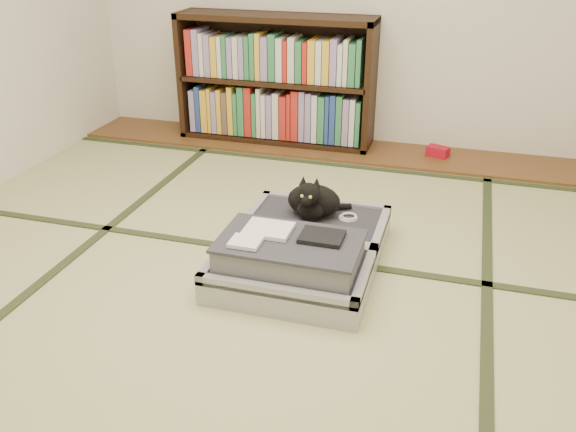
# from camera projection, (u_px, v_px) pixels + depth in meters

# --- Properties ---
(floor) EXTENTS (4.50, 4.50, 0.00)m
(floor) POSITION_uv_depth(u_px,v_px,m) (255.00, 297.00, 2.74)
(floor) COLOR tan
(floor) RESTS_ON ground
(wood_strip) EXTENTS (4.00, 0.50, 0.02)m
(wood_strip) POSITION_uv_depth(u_px,v_px,m) (345.00, 150.00, 4.46)
(wood_strip) COLOR brown
(wood_strip) RESTS_ON ground
(red_item) EXTENTS (0.17, 0.14, 0.07)m
(red_item) POSITION_uv_depth(u_px,v_px,m) (438.00, 151.00, 4.30)
(red_item) COLOR #AB0D1D
(red_item) RESTS_ON wood_strip
(tatami_borders) EXTENTS (4.00, 4.50, 0.01)m
(tatami_borders) POSITION_uv_depth(u_px,v_px,m) (287.00, 246.00, 3.16)
(tatami_borders) COLOR #2D381E
(tatami_borders) RESTS_ON ground
(bookcase) EXTENTS (1.44, 0.33, 0.93)m
(bookcase) POSITION_uv_depth(u_px,v_px,m) (276.00, 83.00, 4.46)
(bookcase) COLOR black
(bookcase) RESTS_ON wood_strip
(suitcase) EXTENTS (0.72, 0.95, 0.28)m
(suitcase) POSITION_uv_depth(u_px,v_px,m) (301.00, 251.00, 2.92)
(suitcase) COLOR #AAAAAF
(suitcase) RESTS_ON floor
(cat) EXTENTS (0.32, 0.32, 0.26)m
(cat) POSITION_uv_depth(u_px,v_px,m) (313.00, 201.00, 3.12)
(cat) COLOR black
(cat) RESTS_ON suitcase
(cable_coil) EXTENTS (0.10, 0.10, 0.02)m
(cable_coil) POSITION_uv_depth(u_px,v_px,m) (348.00, 217.00, 3.14)
(cable_coil) COLOR white
(cable_coil) RESTS_ON suitcase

